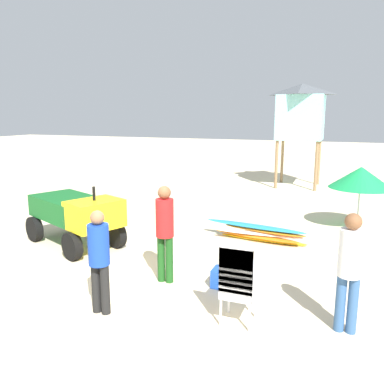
% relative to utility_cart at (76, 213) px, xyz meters
% --- Properties ---
extents(ground, '(80.00, 80.00, 0.00)m').
position_rel_utility_cart_xyz_m(ground, '(1.94, -1.36, -0.78)').
color(ground, beige).
extents(utility_cart, '(2.81, 2.12, 1.50)m').
position_rel_utility_cart_xyz_m(utility_cart, '(0.00, 0.00, 0.00)').
color(utility_cart, '#146023').
rests_on(utility_cart, ground).
extents(stacked_plastic_chairs, '(0.48, 0.48, 1.29)m').
position_rel_utility_cart_xyz_m(stacked_plastic_chairs, '(4.36, -2.06, -0.04)').
color(stacked_plastic_chairs, white).
rests_on(stacked_plastic_chairs, ground).
extents(surfboard_pile, '(2.64, 0.65, 0.40)m').
position_rel_utility_cart_xyz_m(surfboard_pile, '(3.88, 1.85, -0.57)').
color(surfboard_pile, yellow).
rests_on(surfboard_pile, ground).
extents(lifeguard_near_left, '(0.32, 0.32, 1.72)m').
position_rel_utility_cart_xyz_m(lifeguard_near_left, '(5.83, -1.68, 0.21)').
color(lifeguard_near_left, '#33598C').
rests_on(lifeguard_near_left, ground).
extents(lifeguard_near_center, '(0.32, 0.32, 1.78)m').
position_rel_utility_cart_xyz_m(lifeguard_near_center, '(2.76, -1.07, 0.24)').
color(lifeguard_near_center, '#194C19').
rests_on(lifeguard_near_center, ground).
extents(lifeguard_near_right, '(0.32, 0.32, 1.62)m').
position_rel_utility_cart_xyz_m(lifeguard_near_right, '(2.32, -2.46, 0.14)').
color(lifeguard_near_right, black).
rests_on(lifeguard_near_right, ground).
extents(lifeguard_tower, '(1.98, 1.98, 4.22)m').
position_rel_utility_cart_xyz_m(lifeguard_tower, '(3.85, 9.69, 2.31)').
color(lifeguard_tower, olive).
rests_on(lifeguard_tower, ground).
extents(beach_umbrella_left, '(1.62, 1.62, 1.67)m').
position_rel_utility_cart_xyz_m(beach_umbrella_left, '(6.09, 3.88, 0.60)').
color(beach_umbrella_left, beige).
rests_on(beach_umbrella_left, ground).
extents(cooler_box, '(0.52, 0.35, 0.33)m').
position_rel_utility_cart_xyz_m(cooler_box, '(3.88, -0.89, -0.62)').
color(cooler_box, blue).
rests_on(cooler_box, ground).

